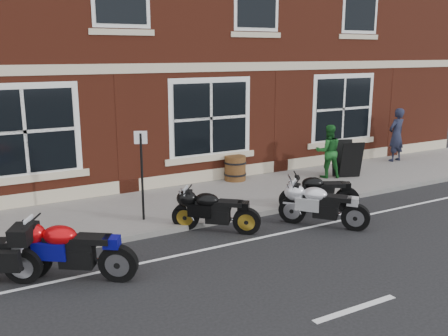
{
  "coord_description": "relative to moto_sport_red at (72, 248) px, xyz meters",
  "views": [
    {
      "loc": [
        -5.14,
        -8.02,
        3.81
      ],
      "look_at": [
        0.29,
        1.6,
        1.24
      ],
      "focal_mm": 40.0,
      "sensor_mm": 36.0,
      "label": 1
    }
  ],
  "objects": [
    {
      "name": "a_board_sign",
      "position": [
        8.8,
        2.79,
        0.11
      ],
      "size": [
        0.78,
        0.64,
        1.11
      ],
      "primitive_type": null,
      "rotation": [
        0.0,
        0.0,
        -0.34
      ],
      "color": "black",
      "rests_on": "sidewalk"
    },
    {
      "name": "moto_sport_red",
      "position": [
        0.0,
        0.0,
        0.0
      ],
      "size": [
        1.86,
        1.4,
        0.99
      ],
      "rotation": [
        0.0,
        0.0,
        0.95
      ],
      "color": "black",
      "rests_on": "ground"
    },
    {
      "name": "ground",
      "position": [
        3.49,
        -0.16,
        -0.57
      ],
      "size": [
        80.0,
        80.0,
        0.0
      ],
      "primitive_type": "plane",
      "color": "black",
      "rests_on": "ground"
    },
    {
      "name": "pedestrian_right",
      "position": [
        8.26,
        3.02,
        0.35
      ],
      "size": [
        0.96,
        0.87,
        1.6
      ],
      "primitive_type": "imported",
      "rotation": [
        0.0,
        0.0,
        2.73
      ],
      "color": "#195820",
      "rests_on": "sidewalk"
    },
    {
      "name": "moto_sport_black",
      "position": [
        3.21,
        0.85,
        -0.06
      ],
      "size": [
        1.54,
        1.41,
        0.88
      ],
      "rotation": [
        0.0,
        0.0,
        0.84
      ],
      "color": "black",
      "rests_on": "ground"
    },
    {
      "name": "sidewalk",
      "position": [
        3.49,
        2.84,
        -0.51
      ],
      "size": [
        30.0,
        3.0,
        0.12
      ],
      "primitive_type": "cube",
      "color": "slate",
      "rests_on": "ground"
    },
    {
      "name": "moto_sport_silver",
      "position": [
        5.46,
        -0.02,
        -0.05
      ],
      "size": [
        1.38,
        1.65,
        0.91
      ],
      "rotation": [
        0.0,
        0.0,
        0.69
      ],
      "color": "black",
      "rests_on": "ground"
    },
    {
      "name": "barrel_planter",
      "position": [
        5.65,
        4.08,
        -0.09
      ],
      "size": [
        0.65,
        0.65,
        0.73
      ],
      "color": "#443012",
      "rests_on": "sidewalk"
    },
    {
      "name": "moto_naked_black",
      "position": [
        6.07,
        0.86,
        -0.06
      ],
      "size": [
        1.83,
        0.98,
        0.89
      ],
      "rotation": [
        0.0,
        0.0,
        1.11
      ],
      "color": "black",
      "rests_on": "ground"
    },
    {
      "name": "parking_sign",
      "position": [
        2.03,
        2.04,
        0.72
      ],
      "size": [
        0.27,
        0.14,
        2.02
      ],
      "rotation": [
        0.0,
        0.0,
        -0.43
      ],
      "color": "black",
      "rests_on": "sidewalk"
    },
    {
      "name": "kerb",
      "position": [
        3.49,
        1.26,
        -0.51
      ],
      "size": [
        30.0,
        0.16,
        0.12
      ],
      "primitive_type": "cube",
      "color": "slate",
      "rests_on": "ground"
    },
    {
      "name": "pedestrian_left",
      "position": [
        11.84,
        3.65,
        0.47
      ],
      "size": [
        0.71,
        0.5,
        1.83
      ],
      "primitive_type": "imported",
      "rotation": [
        0.0,
        0.0,
        3.23
      ],
      "color": "#1B1F32",
      "rests_on": "sidewalk"
    }
  ]
}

